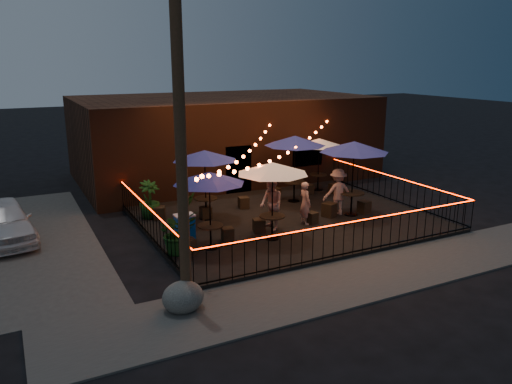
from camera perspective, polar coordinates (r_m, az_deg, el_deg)
ground at (r=16.79m, az=6.78°, el=-5.27°), size 110.00×110.00×0.00m
patio at (r=18.37m, az=3.34°, el=-3.16°), size 10.00×8.00×0.15m
sidewalk at (r=14.40m, az=14.03°, el=-9.05°), size 18.00×2.50×0.05m
brick_building at (r=25.34m, az=-3.78°, el=6.34°), size 14.00×8.00×4.00m
utility_pole at (r=11.15m, az=-8.61°, el=5.64°), size 0.26×0.26×8.00m
fence_front at (r=15.05m, az=11.08°, el=-5.19°), size 10.00×0.04×1.04m
fence_left at (r=16.35m, az=-11.98°, el=-3.60°), size 0.04×8.00×1.04m
fence_right at (r=21.08m, az=15.20°, el=0.38°), size 0.04×8.00×1.04m
festoon_lights at (r=17.02m, az=1.03°, el=3.92°), size 10.02×8.72×1.32m
cafe_table_0 at (r=14.83m, az=-5.37°, el=1.50°), size 2.48×2.48×2.40m
cafe_table_1 at (r=17.71m, az=-5.89°, el=4.07°), size 2.51×2.51×2.53m
cafe_table_2 at (r=15.57m, az=1.91°, el=2.61°), size 2.40×2.40×2.52m
cafe_table_3 at (r=19.94m, az=4.49°, el=5.77°), size 3.05×3.05×2.69m
cafe_table_4 at (r=18.38m, az=11.16°, el=4.96°), size 3.19×3.19×2.77m
cafe_table_5 at (r=21.88m, az=7.24°, el=5.58°), size 2.57×2.57×2.31m
bistro_chair_0 at (r=15.05m, az=-7.73°, el=-6.19°), size 0.40×0.40×0.46m
bistro_chair_1 at (r=16.01m, az=-3.26°, el=-4.83°), size 0.41×0.41×0.42m
bistro_chair_2 at (r=18.39m, az=-10.97°, el=-2.38°), size 0.51×0.51×0.47m
bistro_chair_3 at (r=18.22m, az=-5.77°, el=-2.38°), size 0.38×0.38×0.45m
bistro_chair_4 at (r=16.76m, az=0.34°, el=-3.85°), size 0.47×0.47×0.45m
bistro_chair_5 at (r=17.73m, az=6.41°, el=-2.96°), size 0.41×0.41×0.41m
bistro_chair_6 at (r=19.41m, az=-1.43°, el=-1.22°), size 0.43×0.43×0.44m
bistro_chair_7 at (r=20.61m, az=2.12°, el=-0.19°), size 0.42×0.42×0.49m
bistro_chair_8 at (r=18.58m, az=8.37°, el=-2.02°), size 0.56×0.56×0.51m
bistro_chair_9 at (r=19.25m, az=12.25°, el=-1.68°), size 0.44×0.44×0.46m
bistro_chair_10 at (r=21.54m, az=6.01°, el=0.31°), size 0.43×0.43×0.43m
bistro_chair_11 at (r=21.90m, az=8.86°, el=0.42°), size 0.35×0.35×0.40m
patron_a at (r=17.51m, az=5.63°, el=-1.26°), size 0.37×0.56×1.52m
patron_b at (r=16.79m, az=1.75°, el=-1.36°), size 0.71×0.90×1.82m
patron_c at (r=18.69m, az=9.33°, el=0.00°), size 1.23×0.85×1.74m
potted_shrub_a at (r=15.02m, az=-8.99°, el=-4.55°), size 1.39×1.27×1.31m
potted_shrub_b at (r=17.16m, az=-7.93°, el=-2.10°), size 0.85×0.77×1.27m
potted_shrub_c at (r=18.51m, az=-12.10°, el=-0.85°), size 0.96×0.96×1.38m
cooler at (r=16.21m, az=-8.14°, el=-3.93°), size 0.63×0.45×0.83m
boulder at (r=12.07m, az=-8.34°, el=-11.81°), size 1.07×0.96×0.74m
car_white at (r=18.21m, az=-26.91°, el=-2.98°), size 2.07×4.13×1.35m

